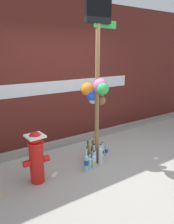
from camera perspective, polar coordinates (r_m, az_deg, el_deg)
The scene contains 20 objects.
ground_plane at distance 4.05m, azimuth 6.38°, elevation -14.16°, with size 14.00×14.00×0.00m, color #9E9B93.
building_wall at distance 5.05m, azimuth -6.67°, elevation 9.97°, with size 10.00×0.21×3.04m.
curb_strip at distance 5.02m, azimuth -3.70°, elevation -7.49°, with size 8.00×0.12×0.08m, color gray.
memorial_post at distance 3.80m, azimuth 2.28°, elevation 8.26°, with size 0.61×0.57×2.76m.
fire_hydrant at distance 3.56m, azimuth -12.82°, elevation -10.91°, with size 0.41×0.28×0.83m.
bottle_0 at distance 4.25m, azimuth 1.49°, elevation -10.30°, with size 0.07×0.07×0.39m.
bottle_1 at distance 4.13m, azimuth 0.21°, elevation -10.91°, with size 0.07×0.07×0.39m.
bottle_2 at distance 4.43m, azimuth 3.90°, elevation -9.78°, with size 0.07×0.07×0.28m.
bottle_3 at distance 4.01m, azimuth 1.78°, elevation -12.39°, with size 0.08×0.08×0.31m.
bottle_4 at distance 4.12m, azimuth 3.46°, elevation -10.91°, with size 0.08×0.08×0.38m.
bottle_5 at distance 3.97m, azimuth 0.70°, elevation -12.78°, with size 0.06×0.06×0.30m.
bottle_6 at distance 4.33m, azimuth 1.29°, elevation -9.76°, with size 0.06×0.06×0.39m.
bottle_7 at distance 4.34m, azimuth 3.11°, elevation -9.97°, with size 0.07×0.07×0.33m.
bottle_8 at distance 3.88m, azimuth -0.15°, elevation -12.72°, with size 0.07×0.07×0.40m.
bottle_9 at distance 4.12m, azimuth 1.79°, elevation -11.14°, with size 0.08×0.08×0.38m.
bottle_10 at distance 4.47m, azimuth 4.96°, elevation -9.54°, with size 0.06×0.06×0.30m.
bottle_11 at distance 4.22m, azimuth 0.20°, elevation -10.27°, with size 0.06×0.06×0.39m.
litter_0 at distance 3.58m, azimuth -20.96°, elevation -19.49°, with size 0.07×0.08×0.01m, color tan.
litter_1 at distance 3.90m, azimuth -8.28°, elevation -15.46°, with size 0.15×0.06×0.01m, color silver.
litter_2 at distance 4.56m, azimuth 17.16°, elevation -11.20°, with size 0.07×0.11×0.01m, color silver.
Camera 1 is at (-2.32, -2.65, 1.99)m, focal length 35.82 mm.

